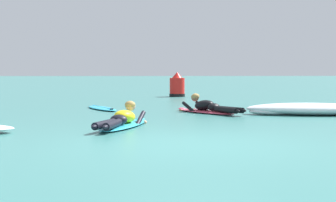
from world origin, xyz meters
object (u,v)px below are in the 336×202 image
object	(u,v)px
surfer_near	(122,121)
surfer_far	(208,108)
drifting_surfboard	(102,108)
channel_marker_buoy	(177,87)

from	to	relation	value
surfer_near	surfer_far	size ratio (longest dim) A/B	1.13
surfer_far	drifting_surfboard	distance (m)	3.14
surfer_far	channel_marker_buoy	size ratio (longest dim) A/B	2.31
drifting_surfboard	surfer_near	bearing A→B (deg)	-80.17
drifting_surfboard	channel_marker_buoy	distance (m)	7.15
channel_marker_buoy	surfer_near	bearing A→B (deg)	-98.44
surfer_near	channel_marker_buoy	world-z (taller)	channel_marker_buoy
surfer_far	surfer_near	bearing A→B (deg)	-122.19
drifting_surfboard	channel_marker_buoy	bearing A→B (deg)	69.75
surfer_far	drifting_surfboard	world-z (taller)	surfer_far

